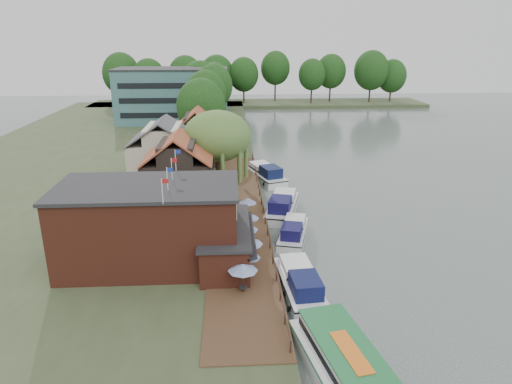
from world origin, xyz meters
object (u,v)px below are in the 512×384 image
object	(u,v)px
cruiser_1	(293,229)
cottage_c	(198,136)
hotel_block	(173,95)
cottage_b	(164,150)
cruiser_0	(300,280)
tour_boat	(354,379)
umbrella_0	(243,278)
cruiser_2	(282,203)
umbrella_3	(248,236)
cottage_a	(179,170)
swan	(307,353)
pub	(173,224)
umbrella_1	(249,265)
umbrella_2	(249,251)
willow	(218,151)
cruiser_3	(265,172)
umbrella_4	(248,224)
umbrella_5	(248,208)

from	to	relation	value
cruiser_1	cottage_c	bearing A→B (deg)	127.01
hotel_block	cottage_b	distance (m)	46.21
cruiser_0	tour_boat	world-z (taller)	tour_boat
umbrella_0	cruiser_2	xyz separation A→B (m)	(5.27, 19.14, -0.99)
cottage_b	umbrella_3	bearing A→B (deg)	-64.96
cottage_a	swan	xyz separation A→B (m)	(10.96, -26.98, -5.03)
pub	umbrella_1	size ratio (longest dim) A/B	8.42
cottage_c	umbrella_0	distance (m)	40.03
cottage_a	cruiser_0	distance (m)	22.77
umbrella_0	umbrella_3	world-z (taller)	same
umbrella_2	tour_boat	bearing A→B (deg)	-70.50
umbrella_1	cruiser_2	bearing A→B (deg)	74.50
cottage_c	willow	bearing A→B (deg)	-75.96
umbrella_0	cruiser_3	world-z (taller)	umbrella_0
umbrella_3	cottage_c	bearing A→B (deg)	101.75
cottage_b	umbrella_4	size ratio (longest dim) A/B	4.04
cruiser_2	cruiser_1	bearing A→B (deg)	-72.96
cruiser_1	cruiser_3	distance (m)	20.57
umbrella_5	cruiser_1	xyz separation A→B (m)	(4.65, -3.15, -1.22)
cruiser_1	swan	distance (m)	18.51
umbrella_0	cruiser_1	bearing A→B (deg)	64.74
umbrella_1	cruiser_0	size ratio (longest dim) A/B	0.24
umbrella_4	umbrella_3	bearing A→B (deg)	-93.68
umbrella_1	umbrella_2	bearing A→B (deg)	86.55
umbrella_4	tour_boat	xyz separation A→B (m)	(5.25, -21.16, -0.83)
umbrella_0	swan	size ratio (longest dim) A/B	5.41
cruiser_3	tour_boat	xyz separation A→B (m)	(1.87, -42.95, 0.16)
umbrella_5	cruiser_3	size ratio (longest dim) A/B	0.22
umbrella_4	cruiser_0	size ratio (longest dim) A/B	0.24
cottage_c	umbrella_0	size ratio (longest dim) A/B	3.57
umbrella_1	umbrella_3	bearing A→B (deg)	88.75
umbrella_3	cruiser_1	bearing A→B (deg)	39.63
umbrella_3	cruiser_3	distance (m)	24.90
cruiser_0	cruiser_2	xyz separation A→B (m)	(0.54, 17.80, 0.08)
willow	cottage_b	bearing A→B (deg)	146.31
cottage_c	umbrella_0	world-z (taller)	cottage_c
umbrella_2	umbrella_4	world-z (taller)	same
cottage_b	umbrella_0	xyz separation A→B (m)	(9.91, -30.48, -2.96)
cottage_a	umbrella_2	world-z (taller)	cottage_a
cruiser_2	swan	distance (m)	25.69
cottage_b	cruiser_3	xyz separation A→B (m)	(14.15, 1.96, -3.95)
pub	umbrella_5	size ratio (longest dim) A/B	8.42
hotel_block	umbrella_3	distance (m)	70.36
umbrella_2	umbrella_3	xyz separation A→B (m)	(-0.03, 3.09, 0.00)
hotel_block	umbrella_0	world-z (taller)	hotel_block
umbrella_2	swan	xyz separation A→B (m)	(3.35, -11.23, -2.07)
cruiser_0	cruiser_1	xyz separation A→B (m)	(0.90, 10.58, -0.14)
cottage_b	umbrella_5	bearing A→B (deg)	-54.77
willow	umbrella_5	bearing A→B (deg)	-71.98
willow	tour_boat	world-z (taller)	willow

